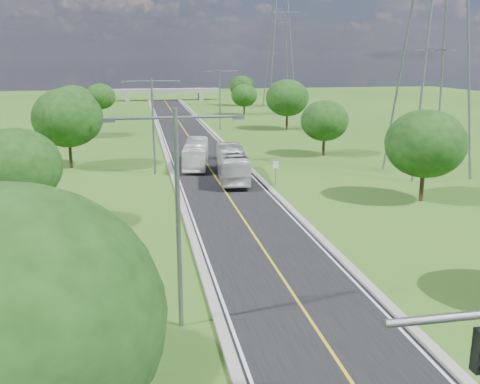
% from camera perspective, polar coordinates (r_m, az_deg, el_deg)
% --- Properties ---
extents(ground, '(260.00, 260.00, 0.00)m').
position_cam_1_polar(ground, '(71.93, -4.68, 4.63)').
color(ground, '#315818').
rests_on(ground, ground).
extents(road, '(8.00, 150.00, 0.06)m').
position_cam_1_polar(road, '(77.82, -5.16, 5.39)').
color(road, black).
rests_on(road, ground).
extents(curb_left, '(0.50, 150.00, 0.22)m').
position_cam_1_polar(curb_left, '(77.51, -8.30, 5.32)').
color(curb_left, gray).
rests_on(curb_left, ground).
extents(curb_right, '(0.50, 150.00, 0.22)m').
position_cam_1_polar(curb_right, '(78.33, -2.06, 5.55)').
color(curb_right, gray).
rests_on(curb_right, ground).
extents(speed_limit_sign, '(0.55, 0.09, 2.40)m').
position_cam_1_polar(speed_limit_sign, '(51.23, 3.81, 2.50)').
color(speed_limit_sign, slate).
rests_on(speed_limit_sign, ground).
extents(overpass, '(30.00, 3.00, 3.20)m').
position_cam_1_polar(overpass, '(151.00, -8.09, 10.56)').
color(overpass, gray).
rests_on(overpass, ground).
extents(streetlight_near_left, '(5.90, 0.25, 10.00)m').
position_cam_1_polar(streetlight_near_left, '(23.39, -6.67, -1.04)').
color(streetlight_near_left, slate).
rests_on(streetlight_near_left, ground).
extents(streetlight_mid_left, '(5.90, 0.25, 10.00)m').
position_cam_1_polar(streetlight_mid_left, '(55.87, -9.27, 7.85)').
color(streetlight_mid_left, slate).
rests_on(streetlight_mid_left, ground).
extents(streetlight_far_right, '(5.90, 0.25, 10.00)m').
position_cam_1_polar(streetlight_far_right, '(89.75, -2.16, 10.43)').
color(streetlight_far_right, slate).
rests_on(streetlight_far_right, ground).
extents(power_tower_near, '(9.00, 6.40, 28.00)m').
position_cam_1_polar(power_tower_near, '(58.54, 20.24, 15.38)').
color(power_tower_near, slate).
rests_on(power_tower_near, ground).
extents(power_tower_far, '(9.00, 6.40, 28.00)m').
position_cam_1_polar(power_tower_far, '(129.92, 4.28, 15.18)').
color(power_tower_far, slate).
rests_on(power_tower_far, ground).
extents(tree_lb, '(6.30, 6.30, 7.33)m').
position_cam_1_polar(tree_lb, '(40.12, -22.82, 2.51)').
color(tree_lb, black).
rests_on(tree_lb, ground).
extents(tree_lc, '(7.56, 7.56, 8.79)m').
position_cam_1_polar(tree_lc, '(61.31, -17.92, 7.56)').
color(tree_lc, black).
rests_on(tree_lc, ground).
extents(tree_ld, '(6.72, 6.72, 7.82)m').
position_cam_1_polar(tree_ld, '(85.33, -17.37, 8.92)').
color(tree_ld, black).
rests_on(tree_ld, ground).
extents(tree_le, '(5.88, 5.88, 6.84)m').
position_cam_1_polar(tree_le, '(109.00, -14.68, 9.83)').
color(tree_le, black).
rests_on(tree_le, ground).
extents(tree_lf, '(7.98, 7.98, 9.28)m').
position_cam_1_polar(tree_lf, '(14.39, -24.16, -12.65)').
color(tree_lf, black).
rests_on(tree_lf, ground).
extents(tree_rb, '(6.72, 6.72, 7.82)m').
position_cam_1_polar(tree_rb, '(47.39, 19.17, 4.89)').
color(tree_rb, black).
rests_on(tree_rb, ground).
extents(tree_rc, '(5.88, 5.88, 6.84)m').
position_cam_1_polar(tree_rc, '(66.90, 9.02, 7.52)').
color(tree_rc, black).
rests_on(tree_rc, ground).
extents(tree_rd, '(7.14, 7.14, 8.30)m').
position_cam_1_polar(tree_rd, '(90.18, 5.07, 9.97)').
color(tree_rd, black).
rests_on(tree_rd, ground).
extents(tree_re, '(5.46, 5.46, 6.35)m').
position_cam_1_polar(tree_re, '(112.97, 0.45, 10.27)').
color(tree_re, black).
rests_on(tree_re, ground).
extents(tree_rf, '(6.30, 6.30, 7.33)m').
position_cam_1_polar(tree_rf, '(133.19, 0.25, 11.16)').
color(tree_rf, black).
rests_on(tree_rf, ground).
extents(bus_outbound, '(3.67, 11.36, 3.11)m').
position_cam_1_polar(bus_outbound, '(53.43, -0.86, 3.04)').
color(bus_outbound, beige).
rests_on(bus_outbound, road).
extents(bus_inbound, '(3.98, 10.50, 2.86)m').
position_cam_1_polar(bus_inbound, '(59.90, -4.73, 4.11)').
color(bus_inbound, white).
rests_on(bus_inbound, road).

